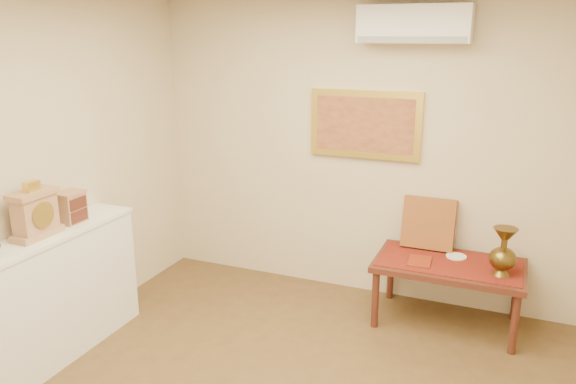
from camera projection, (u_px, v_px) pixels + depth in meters
The scene contains 12 objects.
wall_back at pixel (365, 151), 5.06m from camera, with size 4.00×0.02×2.70m, color beige.
table_cloth at pixel (449, 262), 4.64m from camera, with size 1.14×0.59×0.01m, color maroon.
brass_urn_tall at pixel (504, 247), 4.33m from camera, with size 0.21×0.21×0.47m, color brown, non-canonical shape.
plate at pixel (456, 256), 4.73m from camera, with size 0.17×0.17×0.01m, color white.
menu at pixel (420, 261), 4.63m from camera, with size 0.18×0.25×0.01m, color maroon.
cushion at pixel (429, 223), 4.89m from camera, with size 0.45×0.10×0.45m, color maroon.
display_ledge at pixel (26, 310), 3.97m from camera, with size 0.37×2.02×0.98m.
mantel_clock at pixel (35, 214), 3.95m from camera, with size 0.17×0.36×0.41m.
wooden_chest at pixel (71, 207), 4.27m from camera, with size 0.16×0.21×0.24m.
low_table at pixel (449, 270), 4.65m from camera, with size 1.20×0.70×0.55m.
painting at pixel (365, 124), 4.97m from camera, with size 1.00×0.06×0.60m.
ac_unit at pixel (414, 24), 4.49m from camera, with size 0.90×0.25×0.30m.
Camera 1 is at (1.26, -2.60, 2.38)m, focal length 35.00 mm.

